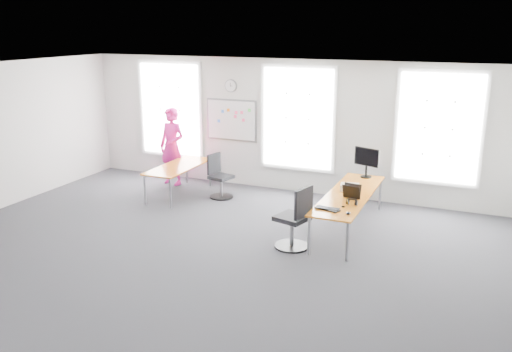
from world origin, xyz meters
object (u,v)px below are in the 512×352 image
at_px(desk_right, 349,196).
at_px(keyboard, 327,209).
at_px(chair_right, 295,221).
at_px(headphones, 352,202).
at_px(chair_left, 219,178).
at_px(desk_left, 179,168).
at_px(monitor, 367,160).
at_px(person, 172,146).

bearing_deg(desk_right, keyboard, -97.41).
distance_m(desk_right, chair_right, 1.38).
bearing_deg(chair_right, desk_right, 168.26).
bearing_deg(headphones, chair_right, -124.53).
bearing_deg(headphones, chair_left, 175.10).
height_order(desk_right, keyboard, keyboard).
bearing_deg(desk_right, desk_left, 171.41).
xyz_separation_m(desk_left, chair_left, (0.90, 0.23, -0.20)).
height_order(desk_left, chair_left, chair_left).
bearing_deg(headphones, desk_left, -177.50).
distance_m(desk_right, desk_left, 4.06).
distance_m(chair_right, chair_left, 3.23).
distance_m(desk_right, headphones, 0.64).
bearing_deg(monitor, headphones, -65.91).
bearing_deg(desk_left, chair_right, -28.22).
xyz_separation_m(desk_left, keyboard, (3.89, -1.61, 0.09)).
bearing_deg(chair_right, keyboard, 128.49).
xyz_separation_m(chair_left, monitor, (3.16, 0.40, 0.65)).
bearing_deg(person, chair_left, -9.95).
bearing_deg(desk_left, monitor, 8.75).
relative_size(desk_right, monitor, 4.69).
bearing_deg(keyboard, desk_right, 99.83).
xyz_separation_m(desk_right, monitor, (0.04, 1.23, 0.42)).
bearing_deg(monitor, chair_right, -85.79).
xyz_separation_m(desk_left, person, (-0.60, 0.72, 0.29)).
xyz_separation_m(chair_left, headphones, (3.31, -1.43, 0.33)).
distance_m(chair_left, monitor, 3.25).
bearing_deg(chair_left, person, 85.10).
bearing_deg(desk_left, chair_left, 14.15).
bearing_deg(headphones, monitor, 113.18).
relative_size(desk_right, chair_right, 2.60).
xyz_separation_m(headphones, monitor, (-0.15, 1.83, 0.32)).
distance_m(chair_right, keyboard, 0.58).
bearing_deg(desk_right, headphones, -72.59).
relative_size(desk_left, person, 1.02).
bearing_deg(keyboard, monitor, 102.89).
xyz_separation_m(desk_right, desk_left, (-4.02, 0.61, -0.03)).
relative_size(desk_left, headphones, 9.87).
xyz_separation_m(chair_right, headphones, (0.81, 0.61, 0.27)).
xyz_separation_m(desk_right, chair_left, (-3.12, 0.83, -0.23)).
distance_m(desk_left, person, 0.98).
relative_size(chair_left, keyboard, 2.24).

